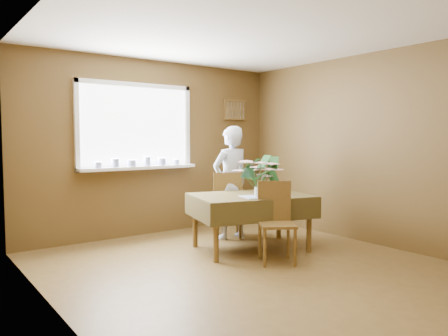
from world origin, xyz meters
TOP-DOWN VIEW (x-y plane):
  - floor at (0.00, 0.00)m, footprint 4.50×4.50m
  - ceiling at (0.00, 0.00)m, footprint 4.50×4.50m
  - wall_back at (0.00, 2.25)m, footprint 4.00×0.00m
  - wall_left at (-2.00, 0.00)m, footprint 0.00×4.50m
  - wall_right at (2.00, 0.00)m, footprint 0.00×4.50m
  - window_assembly at (-0.30, 2.20)m, footprint 1.72×0.20m
  - spoon_rack at (1.45, 2.22)m, footprint 0.44×0.05m
  - dining_table at (0.52, 0.69)m, footprint 1.62×1.29m
  - chair_far at (0.64, 1.35)m, footprint 0.54×0.54m
  - chair_near at (0.42, 0.13)m, footprint 0.53×0.53m
  - seated_woman at (0.68, 1.32)m, footprint 0.57×0.38m
  - flower_bouquet at (0.44, 0.46)m, footprint 0.50×0.50m
  - side_plate at (0.97, 0.64)m, footprint 0.22×0.22m
  - table_knife at (0.56, 0.41)m, footprint 0.08×0.22m

SIDE VIEW (x-z plane):
  - floor at x=0.00m, z-range 0.00..0.00m
  - chair_near at x=0.42m, z-range 0.04..0.95m
  - chair_far at x=0.64m, z-range 0.04..0.97m
  - dining_table at x=0.52m, z-range 0.26..0.96m
  - side_plate at x=0.97m, z-range 0.69..0.70m
  - table_knife at x=0.56m, z-range 0.70..0.70m
  - seated_woman at x=0.68m, z-range 0.00..1.55m
  - flower_bouquet at x=0.44m, z-range 0.75..1.18m
  - wall_back at x=0.00m, z-range -0.75..3.25m
  - wall_left at x=-2.00m, z-range -1.00..3.50m
  - wall_right at x=2.00m, z-range -1.00..3.50m
  - window_assembly at x=-0.30m, z-range 0.74..1.96m
  - spoon_rack at x=1.45m, z-range 1.69..2.02m
  - ceiling at x=0.00m, z-range 2.50..2.50m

